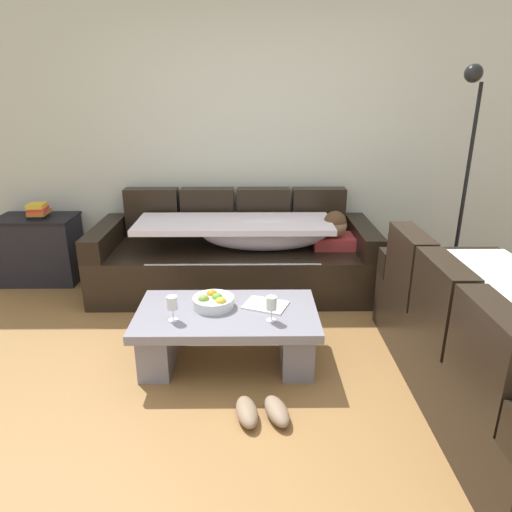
% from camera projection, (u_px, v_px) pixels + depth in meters
% --- Properties ---
extents(ground_plane, '(14.00, 14.00, 0.00)m').
position_uv_depth(ground_plane, '(261.00, 396.00, 2.81)').
color(ground_plane, olive).
extents(back_wall, '(9.00, 0.10, 2.70)m').
position_uv_depth(back_wall, '(257.00, 136.00, 4.38)').
color(back_wall, beige).
rests_on(back_wall, ground_plane).
extents(couch_along_wall, '(2.50, 0.92, 0.88)m').
position_uv_depth(couch_along_wall, '(240.00, 256.00, 4.23)').
color(couch_along_wall, black).
rests_on(couch_along_wall, ground_plane).
extents(couch_near_window, '(0.92, 2.04, 0.88)m').
position_uv_depth(couch_near_window, '(497.00, 351.00, 2.67)').
color(couch_near_window, black).
rests_on(couch_near_window, ground_plane).
extents(coffee_table, '(1.20, 0.68, 0.38)m').
position_uv_depth(coffee_table, '(227.00, 330.00, 3.11)').
color(coffee_table, gray).
rests_on(coffee_table, ground_plane).
extents(fruit_bowl, '(0.28, 0.28, 0.10)m').
position_uv_depth(fruit_bowl, '(213.00, 301.00, 3.10)').
color(fruit_bowl, silver).
rests_on(fruit_bowl, coffee_table).
extents(wine_glass_near_left, '(0.07, 0.07, 0.17)m').
position_uv_depth(wine_glass_near_left, '(172.00, 304.00, 2.89)').
color(wine_glass_near_left, silver).
rests_on(wine_glass_near_left, coffee_table).
extents(wine_glass_near_right, '(0.07, 0.07, 0.17)m').
position_uv_depth(wine_glass_near_right, '(271.00, 304.00, 2.89)').
color(wine_glass_near_right, silver).
rests_on(wine_glass_near_right, coffee_table).
extents(open_magazine, '(0.34, 0.30, 0.01)m').
position_uv_depth(open_magazine, '(266.00, 305.00, 3.13)').
color(open_magazine, white).
rests_on(open_magazine, coffee_table).
extents(side_cabinet, '(0.72, 0.44, 0.64)m').
position_uv_depth(side_cabinet, '(41.00, 249.00, 4.42)').
color(side_cabinet, black).
rests_on(side_cabinet, ground_plane).
extents(book_stack_on_cabinet, '(0.18, 0.22, 0.13)m').
position_uv_depth(book_stack_on_cabinet, '(38.00, 210.00, 4.29)').
color(book_stack_on_cabinet, black).
rests_on(book_stack_on_cabinet, side_cabinet).
extents(floor_lamp, '(0.33, 0.31, 1.95)m').
position_uv_depth(floor_lamp, '(464.00, 172.00, 3.86)').
color(floor_lamp, black).
rests_on(floor_lamp, ground_plane).
extents(pair_of_shoes, '(0.35, 0.30, 0.09)m').
position_uv_depth(pair_of_shoes, '(262.00, 411.00, 2.61)').
color(pair_of_shoes, '#8C7259').
rests_on(pair_of_shoes, ground_plane).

